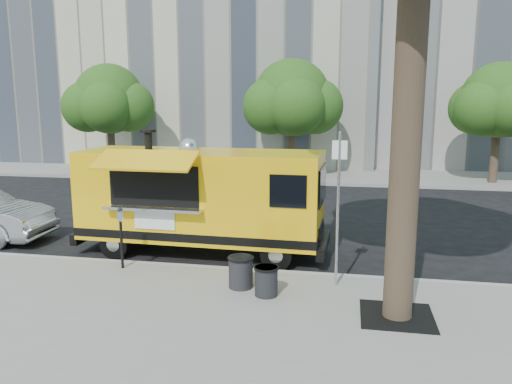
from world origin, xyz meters
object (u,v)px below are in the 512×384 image
parking_meter (121,230)px  food_truck (200,197)px  far_tree_c (499,100)px  trash_bin_right (266,280)px  sign_post (338,200)px  far_tree_b (292,98)px  trash_bin_left (241,271)px  far_tree_a (109,99)px

parking_meter → food_truck: (1.22, 1.77, 0.42)m
far_tree_c → trash_bin_right: size_ratio=9.42×
sign_post → food_truck: bearing=149.3°
far_tree_b → parking_meter: 14.48m
far_tree_c → parking_meter: bearing=-128.7°
far_tree_b → parking_meter: bearing=-98.1°
far_tree_b → trash_bin_right: 15.43m
food_truck → far_tree_b: bearing=88.1°
far_tree_c → trash_bin_left: far_tree_c is taller
trash_bin_left → parking_meter: bearing=166.9°
parking_meter → trash_bin_right: (3.30, -0.95, -0.53)m
sign_post → trash_bin_right: 2.02m
far_tree_a → trash_bin_right: 18.18m
far_tree_b → trash_bin_right: (1.30, -15.00, -3.39)m
far_tree_a → trash_bin_right: (10.30, -14.60, -3.33)m
far_tree_a → trash_bin_right: bearing=-54.8°
far_tree_a → trash_bin_left: (9.75, -14.29, -3.30)m
far_tree_c → parking_meter: (-11.00, -13.75, -2.74)m
far_tree_a → trash_bin_right: size_ratio=9.68×
food_truck → trash_bin_right: size_ratio=11.11×
trash_bin_left → trash_bin_right: size_ratio=1.10×
far_tree_a → far_tree_b: (9.00, 0.40, 0.06)m
far_tree_a → far_tree_c: size_ratio=1.03×
sign_post → trash_bin_left: sign_post is taller
far_tree_a → food_truck: size_ratio=0.87×
sign_post → parking_meter: sign_post is taller
parking_meter → sign_post: bearing=-2.5°
far_tree_b → far_tree_a: bearing=-177.5°
far_tree_a → far_tree_c: 18.00m
far_tree_a → food_truck: (8.22, -11.88, -2.37)m
far_tree_b → parking_meter: far_tree_b is taller
far_tree_b → trash_bin_left: size_ratio=9.05×
far_tree_a → far_tree_b: size_ratio=0.97×
food_truck → trash_bin_left: (1.53, -2.41, -0.93)m
food_truck → trash_bin_right: 3.56m
far_tree_b → sign_post: size_ratio=1.83×
far_tree_a → far_tree_c: bearing=0.3°
sign_post → trash_bin_right: size_ratio=5.43×
far_tree_a → far_tree_c: far_tree_a is taller
sign_post → far_tree_a: bearing=129.8°
far_tree_b → trash_bin_left: far_tree_b is taller
far_tree_a → sign_post: bearing=-50.2°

